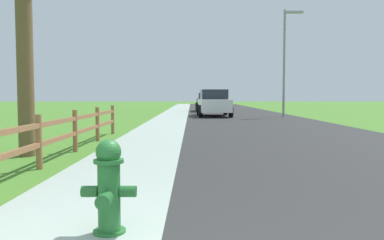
{
  "coord_description": "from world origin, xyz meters",
  "views": [
    {
      "loc": [
        0.28,
        -2.49,
        1.32
      ],
      "look_at": [
        0.29,
        6.79,
        0.74
      ],
      "focal_mm": 36.82,
      "sensor_mm": 36.0,
      "label": 1
    }
  ],
  "objects": [
    {
      "name": "fire_hydrant",
      "position": [
        -0.51,
        1.21,
        0.46
      ],
      "size": [
        0.52,
        0.45,
        0.9
      ],
      "color": "#287233",
      "rests_on": "ground"
    },
    {
      "name": "parked_car_black",
      "position": [
        1.65,
        30.45,
        0.8
      ],
      "size": [
        2.14,
        4.49,
        1.53
      ],
      "color": "black",
      "rests_on": "ground"
    },
    {
      "name": "parked_suv_white",
      "position": [
        1.67,
        22.74,
        0.86
      ],
      "size": [
        2.16,
        4.84,
        1.7
      ],
      "color": "white",
      "rests_on": "ground"
    },
    {
      "name": "grass_verge",
      "position": [
        -4.5,
        27.0,
        0.01
      ],
      "size": [
        5.0,
        66.0,
        0.0
      ],
      "primitive_type": "cube",
      "color": "#49802A",
      "rests_on": "ground"
    },
    {
      "name": "curb_concrete",
      "position": [
        -3.0,
        27.0,
        0.0
      ],
      "size": [
        6.0,
        66.0,
        0.01
      ],
      "primitive_type": "cube",
      "color": "#A1B1A5",
      "rests_on": "ground"
    },
    {
      "name": "ground_plane",
      "position": [
        0.0,
        25.0,
        0.0
      ],
      "size": [
        120.0,
        120.0,
        0.0
      ],
      "primitive_type": "plane",
      "color": "#49802A"
    },
    {
      "name": "street_lamp",
      "position": [
        5.98,
        21.55,
        3.85
      ],
      "size": [
        1.17,
        0.2,
        6.49
      ],
      "color": "gray",
      "rests_on": "ground"
    },
    {
      "name": "rail_fence",
      "position": [
        -2.44,
        5.53,
        0.57
      ],
      "size": [
        0.11,
        10.93,
        0.99
      ],
      "color": "#92613C",
      "rests_on": "ground"
    },
    {
      "name": "road_asphalt",
      "position": [
        3.5,
        27.0,
        0.0
      ],
      "size": [
        7.0,
        66.0,
        0.01
      ],
      "primitive_type": "cube",
      "color": "#2C2C2C",
      "rests_on": "ground"
    }
  ]
}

